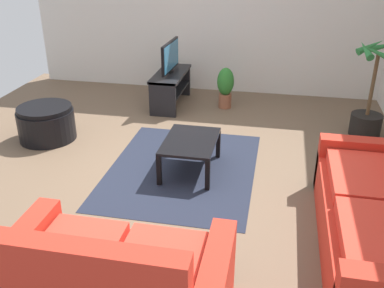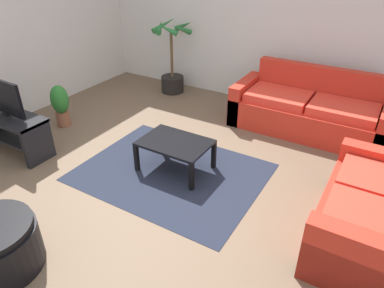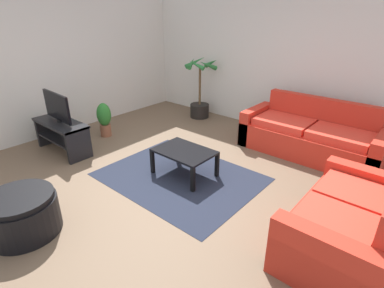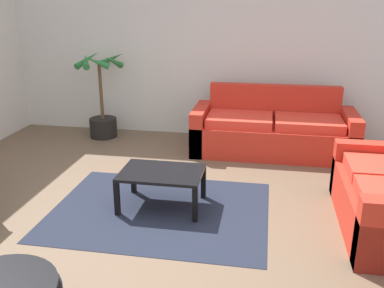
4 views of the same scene
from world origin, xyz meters
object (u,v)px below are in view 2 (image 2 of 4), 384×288
object	(u,v)px
couch_main	(309,112)
couch_loveseat	(376,216)
coffee_table	(175,145)
tv_stand	(11,128)
potted_palm	(172,67)
potted_plant_small	(60,104)
tv	(2,96)

from	to	relation	value
couch_main	couch_loveseat	distance (m)	2.27
couch_main	coffee_table	distance (m)	2.21
couch_main	tv_stand	bearing A→B (deg)	-140.61
tv_stand	potted_palm	distance (m)	3.00
tv_stand	potted_plant_small	bearing A→B (deg)	93.31
tv	potted_plant_small	xyz separation A→B (m)	(-0.05, 0.87, -0.44)
tv_stand	tv	world-z (taller)	tv
tv_stand	potted_palm	size ratio (longest dim) A/B	0.82
couch_main	couch_loveseat	world-z (taller)	same
tv_stand	tv	distance (m)	0.45
tv_stand	couch_loveseat	bearing A→B (deg)	8.89
tv_stand	potted_palm	xyz separation A→B (m)	(0.62, 2.93, 0.12)
potted_palm	couch_main	bearing A→B (deg)	-6.00
coffee_table	potted_palm	bearing A→B (deg)	124.28
coffee_table	couch_loveseat	bearing A→B (deg)	-1.87
tv_stand	coffee_table	bearing A→B (deg)	19.78
tv	tv_stand	bearing A→B (deg)	-92.36
tv_stand	tv	size ratio (longest dim) A/B	1.37
tv	coffee_table	distance (m)	2.28
coffee_table	potted_palm	distance (m)	2.63
couch_main	tv	world-z (taller)	tv
couch_main	tv_stand	world-z (taller)	couch_main
couch_loveseat	coffee_table	xyz separation A→B (m)	(-2.26, 0.07, 0.04)
couch_main	couch_loveseat	size ratio (longest dim) A/B	1.40
tv_stand	coffee_table	world-z (taller)	tv_stand
potted_palm	potted_plant_small	distance (m)	2.16
couch_main	potted_palm	size ratio (longest dim) A/B	1.66
potted_palm	potted_plant_small	xyz separation A→B (m)	(-0.67, -2.05, -0.11)
potted_plant_small	couch_loveseat	bearing A→B (deg)	-2.52
couch_loveseat	potted_plant_small	distance (m)	4.42
couch_loveseat	tv	size ratio (longest dim) A/B	1.97
tv	coffee_table	world-z (taller)	tv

